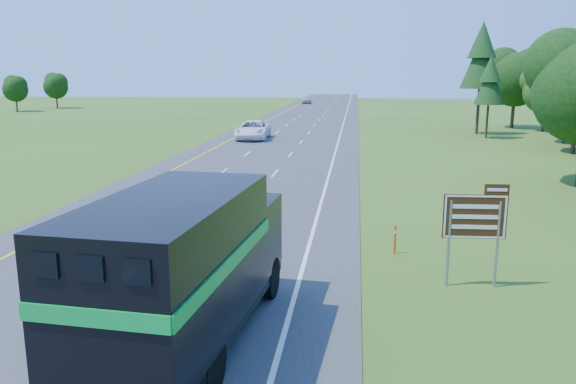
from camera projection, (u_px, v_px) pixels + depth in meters
name	position (u px, v px, depth m)	size (l,w,h in m)	color
road	(286.00, 138.00, 58.65)	(15.00, 260.00, 0.04)	#38383A
lane_markings	(286.00, 138.00, 58.64)	(11.15, 260.00, 0.01)	yellow
horse_truck	(185.00, 267.00, 13.32)	(3.52, 9.16, 3.97)	black
white_suv	(253.00, 130.00, 57.70)	(3.14, 6.81, 1.89)	white
far_car	(306.00, 100.00, 126.96)	(1.96, 4.88, 1.66)	#B0B1B8
exit_sign	(476.00, 221.00, 17.49)	(1.97, 0.16, 3.33)	gray
delineator	(395.00, 239.00, 21.07)	(0.09, 0.05, 1.08)	#E83F0C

